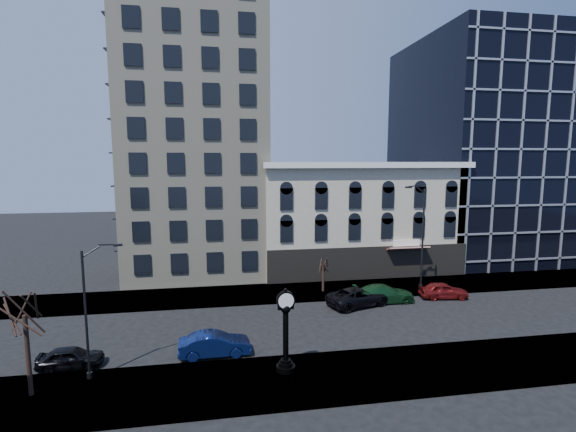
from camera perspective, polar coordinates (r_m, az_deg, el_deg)
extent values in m
plane|color=black|center=(32.98, -2.36, -14.91)|extent=(160.00, 160.00, 0.00)
cube|color=gray|center=(40.43, -3.80, -10.55)|extent=(160.00, 6.00, 0.12)
cube|color=gray|center=(25.81, 0.03, -21.49)|extent=(160.00, 6.00, 0.12)
cube|color=#BBB397|center=(49.74, -12.45, 14.75)|extent=(15.00, 15.00, 38.00)
cube|color=beige|center=(49.31, 9.19, -0.26)|extent=(22.00, 10.00, 12.00)
cube|color=white|center=(43.99, 11.54, 6.86)|extent=(22.60, 0.80, 0.60)
cube|color=black|center=(45.42, 11.13, -6.37)|extent=(22.00, 0.30, 3.60)
cube|color=maroon|center=(46.13, 16.09, -4.27)|extent=(4.50, 1.18, 0.55)
cube|color=black|center=(62.52, 25.63, 8.07)|extent=(20.00, 20.00, 28.00)
cylinder|color=black|center=(26.58, -0.31, -20.05)|extent=(1.16, 1.16, 0.32)
cylinder|color=black|center=(26.46, -0.31, -19.54)|extent=(0.84, 0.84, 0.21)
cylinder|color=black|center=(26.37, -0.31, -19.18)|extent=(0.63, 0.63, 0.17)
cylinder|color=black|center=(25.69, -0.32, -15.98)|extent=(0.34, 0.34, 3.05)
sphere|color=black|center=(25.09, -0.32, -12.56)|extent=(0.59, 0.59, 0.59)
cube|color=black|center=(25.05, -0.32, -12.33)|extent=(0.97, 0.32, 0.26)
cylinder|color=black|center=(24.91, -0.32, -11.42)|extent=(1.12, 0.44, 1.10)
cylinder|color=white|center=(24.74, -0.25, -11.55)|extent=(0.92, 0.11, 0.93)
cylinder|color=white|center=(25.08, -0.39, -11.29)|extent=(0.92, 0.11, 0.93)
sphere|color=black|center=(24.71, -0.32, -10.04)|extent=(0.21, 0.21, 0.21)
cylinder|color=black|center=(26.86, -25.92, -12.16)|extent=(0.14, 0.14, 7.51)
cylinder|color=black|center=(28.22, -25.49, -19.05)|extent=(0.31, 0.31, 0.35)
cube|color=black|center=(26.02, -22.76, -3.74)|extent=(0.52, 0.35, 0.12)
cylinder|color=black|center=(42.39, 17.93, -3.09)|extent=(0.18, 0.18, 9.87)
cylinder|color=black|center=(43.47, 17.68, -9.20)|extent=(0.41, 0.41, 0.46)
cube|color=black|center=(40.41, 15.86, 3.79)|extent=(0.67, 0.39, 0.16)
cylinder|color=#312018|center=(27.07, -32.00, -15.87)|extent=(0.24, 0.24, 4.45)
cylinder|color=#312018|center=(40.71, 4.83, -8.49)|extent=(0.24, 0.24, 2.53)
imported|color=black|center=(30.08, -27.58, -16.74)|extent=(3.87, 1.71, 1.30)
imported|color=#0C194C|center=(28.73, -9.98, -16.88)|extent=(4.69, 1.81, 1.53)
imported|color=black|center=(37.67, 9.60, -10.83)|extent=(6.26, 4.22, 1.59)
imported|color=#143F1E|center=(39.01, 13.03, -10.29)|extent=(5.47, 2.30, 1.58)
imported|color=maroon|center=(41.61, 20.48, -9.51)|extent=(4.55, 2.33, 1.48)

